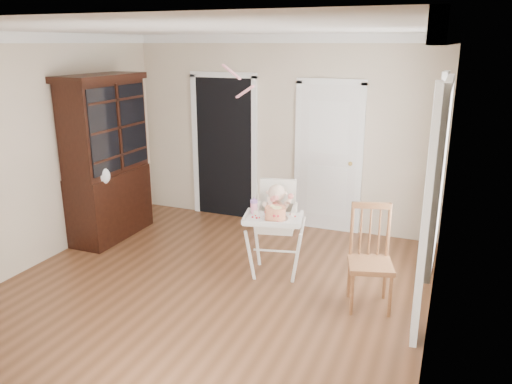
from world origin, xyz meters
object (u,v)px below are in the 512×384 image
at_px(cake, 275,213).
at_px(china_cabinet, 107,158).
at_px(sippy_cup, 254,206).
at_px(high_chair, 276,218).
at_px(dining_chair, 370,261).

height_order(cake, china_cabinet, china_cabinet).
height_order(cake, sippy_cup, sippy_cup).
bearing_deg(high_chair, cake, -84.95).
distance_m(cake, dining_chair, 1.10).
distance_m(sippy_cup, dining_chair, 1.38).
bearing_deg(high_chair, dining_chair, -29.21).
height_order(high_chair, cake, high_chair).
bearing_deg(sippy_cup, dining_chair, -6.62).
xyz_separation_m(cake, sippy_cup, (-0.28, 0.09, 0.02)).
xyz_separation_m(high_chair, dining_chair, (1.13, -0.33, -0.20)).
bearing_deg(cake, china_cabinet, 168.17).
bearing_deg(china_cabinet, sippy_cup, -11.14).
distance_m(china_cabinet, dining_chair, 3.74).
xyz_separation_m(cake, china_cabinet, (-2.60, 0.54, 0.26)).
xyz_separation_m(high_chair, china_cabinet, (-2.51, 0.28, 0.41)).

